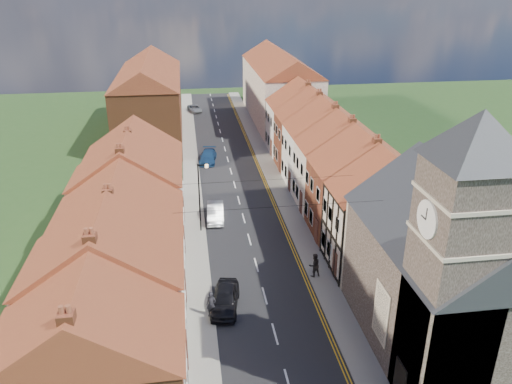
{
  "coord_description": "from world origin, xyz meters",
  "views": [
    {
      "loc": [
        -4.58,
        -17.98,
        19.89
      ],
      "look_at": [
        0.8,
        19.74,
        3.5
      ],
      "focal_mm": 35.0,
      "sensor_mm": 36.0,
      "label": 1
    }
  ],
  "objects_px": {
    "lamppost": "(200,193)",
    "car_mid": "(215,212)",
    "car_far": "(208,157)",
    "pedestrian_right": "(314,265)",
    "pedestrian_left": "(211,304)",
    "car_distant": "(195,108)",
    "church": "(457,262)",
    "car_near": "(225,299)"
  },
  "relations": [
    {
      "from": "pedestrian_left",
      "to": "pedestrian_right",
      "type": "relative_size",
      "value": 0.97
    },
    {
      "from": "car_near",
      "to": "car_distant",
      "type": "relative_size",
      "value": 1.07
    },
    {
      "from": "church",
      "to": "pedestrian_left",
      "type": "bearing_deg",
      "value": 159.66
    },
    {
      "from": "pedestrian_right",
      "to": "car_far",
      "type": "bearing_deg",
      "value": -92.08
    },
    {
      "from": "lamppost",
      "to": "car_mid",
      "type": "height_order",
      "value": "lamppost"
    },
    {
      "from": "car_far",
      "to": "pedestrian_right",
      "type": "bearing_deg",
      "value": -68.02
    },
    {
      "from": "lamppost",
      "to": "car_near",
      "type": "xyz_separation_m",
      "value": [
        1.07,
        -10.96,
        -2.83
      ]
    },
    {
      "from": "car_mid",
      "to": "pedestrian_left",
      "type": "distance_m",
      "value": 14.1
    },
    {
      "from": "car_far",
      "to": "car_distant",
      "type": "bearing_deg",
      "value": 100.39
    },
    {
      "from": "car_near",
      "to": "car_distant",
      "type": "height_order",
      "value": "car_near"
    },
    {
      "from": "lamppost",
      "to": "pedestrian_left",
      "type": "bearing_deg",
      "value": -89.46
    },
    {
      "from": "car_near",
      "to": "car_far",
      "type": "distance_m",
      "value": 28.44
    },
    {
      "from": "car_mid",
      "to": "car_distant",
      "type": "xyz_separation_m",
      "value": [
        -0.69,
        39.49,
        -0.13
      ]
    },
    {
      "from": "car_near",
      "to": "car_distant",
      "type": "xyz_separation_m",
      "value": [
        -0.45,
        52.66,
        -0.17
      ]
    },
    {
      "from": "lamppost",
      "to": "car_distant",
      "type": "bearing_deg",
      "value": 89.16
    },
    {
      "from": "church",
      "to": "lamppost",
      "type": "xyz_separation_m",
      "value": [
        -13.17,
        16.68,
        -2.34
      ]
    },
    {
      "from": "lamppost",
      "to": "car_mid",
      "type": "distance_m",
      "value": 3.84
    },
    {
      "from": "lamppost",
      "to": "car_mid",
      "type": "bearing_deg",
      "value": 59.55
    },
    {
      "from": "lamppost",
      "to": "pedestrian_right",
      "type": "relative_size",
      "value": 3.35
    },
    {
      "from": "car_near",
      "to": "car_far",
      "type": "height_order",
      "value": "car_near"
    },
    {
      "from": "church",
      "to": "car_near",
      "type": "height_order",
      "value": "church"
    },
    {
      "from": "car_near",
      "to": "pedestrian_right",
      "type": "bearing_deg",
      "value": 32.87
    },
    {
      "from": "pedestrian_left",
      "to": "car_distant",
      "type": "bearing_deg",
      "value": 103.15
    },
    {
      "from": "car_far",
      "to": "pedestrian_left",
      "type": "relative_size",
      "value": 2.56
    },
    {
      "from": "car_far",
      "to": "pedestrian_left",
      "type": "height_order",
      "value": "pedestrian_left"
    },
    {
      "from": "church",
      "to": "pedestrian_right",
      "type": "distance_m",
      "value": 11.18
    },
    {
      "from": "church",
      "to": "pedestrian_right",
      "type": "relative_size",
      "value": 8.48
    },
    {
      "from": "lamppost",
      "to": "car_mid",
      "type": "xyz_separation_m",
      "value": [
        1.3,
        2.21,
        -2.86
      ]
    },
    {
      "from": "car_near",
      "to": "pedestrian_right",
      "type": "xyz_separation_m",
      "value": [
        6.62,
        2.73,
        0.3
      ]
    },
    {
      "from": "pedestrian_left",
      "to": "pedestrian_right",
      "type": "distance_m",
      "value": 8.39
    },
    {
      "from": "car_far",
      "to": "car_distant",
      "type": "height_order",
      "value": "car_far"
    },
    {
      "from": "car_far",
      "to": "church",
      "type": "bearing_deg",
      "value": -62.71
    },
    {
      "from": "church",
      "to": "car_near",
      "type": "relative_size",
      "value": 3.64
    },
    {
      "from": "car_far",
      "to": "pedestrian_right",
      "type": "distance_m",
      "value": 26.45
    },
    {
      "from": "church",
      "to": "car_near",
      "type": "bearing_deg",
      "value": 154.73
    },
    {
      "from": "lamppost",
      "to": "pedestrian_right",
      "type": "distance_m",
      "value": 11.54
    },
    {
      "from": "car_distant",
      "to": "pedestrian_left",
      "type": "height_order",
      "value": "pedestrian_left"
    },
    {
      "from": "car_near",
      "to": "pedestrian_right",
      "type": "distance_m",
      "value": 7.17
    },
    {
      "from": "car_mid",
      "to": "car_distant",
      "type": "relative_size",
      "value": 1.05
    },
    {
      "from": "lamppost",
      "to": "car_far",
      "type": "relative_size",
      "value": 1.35
    },
    {
      "from": "lamppost",
      "to": "pedestrian_left",
      "type": "xyz_separation_m",
      "value": [
        0.11,
        -11.83,
        -2.55
      ]
    },
    {
      "from": "lamppost",
      "to": "car_near",
      "type": "height_order",
      "value": "lamppost"
    }
  ]
}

